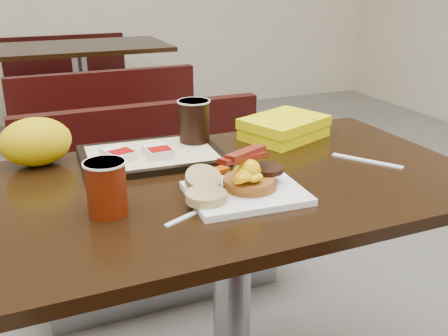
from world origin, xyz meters
name	(u,v)px	position (x,y,z in m)	size (l,w,h in m)	color
table_near	(232,307)	(0.00, 0.00, 0.38)	(1.20, 0.70, 0.75)	black
bench_near_n	(159,208)	(0.00, 0.70, 0.36)	(1.00, 0.46, 0.72)	black
table_far	(83,99)	(0.00, 2.60, 0.38)	(1.20, 0.70, 0.75)	black
bench_far_s	(102,127)	(0.00, 1.90, 0.36)	(1.00, 0.46, 0.72)	black
bench_far_n	(70,83)	(0.00, 3.30, 0.36)	(1.00, 0.46, 0.72)	black
platter	(246,193)	(-0.02, -0.11, 0.76)	(0.25, 0.20, 0.01)	white
pancake_stack	(250,182)	(0.00, -0.10, 0.78)	(0.12, 0.12, 0.02)	brown
sausage_patty	(267,169)	(0.05, -0.08, 0.80)	(0.07, 0.07, 0.01)	black
scrambled_eggs	(249,171)	(-0.01, -0.11, 0.81)	(0.09, 0.07, 0.04)	#FFE005
bacon_strips	(243,156)	(-0.02, -0.10, 0.84)	(0.15, 0.06, 0.01)	#4A0905
muffin_bottom	(206,197)	(-0.12, -0.13, 0.77)	(0.09, 0.09, 0.02)	tan
muffin_top	(203,179)	(-0.10, -0.06, 0.79)	(0.08, 0.08, 0.02)	tan
coffee_cup_near	(106,188)	(-0.31, -0.08, 0.81)	(0.08, 0.08, 0.11)	maroon
fork	(181,219)	(-0.18, -0.16, 0.75)	(0.12, 0.02, 0.00)	white
knife	(367,161)	(0.37, -0.03, 0.75)	(0.19, 0.02, 0.00)	white
condiment_syrup	(220,170)	(-0.01, 0.05, 0.75)	(0.04, 0.03, 0.01)	#AB3C07
condiment_ketchup	(232,179)	(-0.01, -0.02, 0.76)	(0.04, 0.03, 0.01)	#8C0504
tray	(151,156)	(-0.14, 0.21, 0.76)	(0.37, 0.26, 0.02)	black
hashbrown_sleeve_left	(118,154)	(-0.23, 0.20, 0.78)	(0.06, 0.08, 0.02)	silver
hashbrown_sleeve_right	(158,151)	(-0.13, 0.18, 0.78)	(0.06, 0.08, 0.02)	silver
coffee_cup_far	(194,121)	(0.00, 0.26, 0.83)	(0.09, 0.09, 0.12)	black
clamshell	(284,128)	(0.27, 0.24, 0.78)	(0.24, 0.18, 0.06)	yellow
paper_bag	(36,142)	(-0.42, 0.28, 0.81)	(0.18, 0.13, 0.12)	#D4B107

